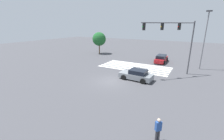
% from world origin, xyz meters
% --- Properties ---
extents(ground_plane, '(113.14, 113.14, 0.00)m').
position_xyz_m(ground_plane, '(0.00, 0.00, 0.00)').
color(ground_plane, '#47474C').
extents(crosswalk_markings, '(11.66, 5.35, 0.01)m').
position_xyz_m(crosswalk_markings, '(0.00, -7.83, 0.00)').
color(crosswalk_markings, silver).
rests_on(crosswalk_markings, ground_plane).
extents(traffic_signal_mast, '(5.63, 5.63, 7.40)m').
position_xyz_m(traffic_signal_mast, '(-6.23, -6.23, 5.50)').
color(traffic_signal_mast, '#47474C').
rests_on(traffic_signal_mast, ground_plane).
extents(car_0, '(4.35, 2.27, 1.39)m').
position_xyz_m(car_0, '(-2.47, -2.11, 0.66)').
color(car_0, gray).
rests_on(car_0, ground_plane).
extents(car_1, '(2.02, 4.86, 1.42)m').
position_xyz_m(car_1, '(-3.14, -13.51, 0.69)').
color(car_1, maroon).
rests_on(car_1, ground_plane).
extents(pedestrian, '(0.41, 0.41, 1.58)m').
position_xyz_m(pedestrian, '(-7.48, 7.49, 0.87)').
color(pedestrian, '#38383D').
rests_on(pedestrian, ground_plane).
extents(street_light_pole_b, '(0.80, 0.36, 8.94)m').
position_xyz_m(street_light_pole_b, '(-9.62, -11.88, 5.29)').
color(street_light_pole_b, slate).
rests_on(street_light_pole_b, ground_plane).
extents(tree_corner_a, '(3.28, 3.28, 5.23)m').
position_xyz_m(tree_corner_a, '(12.29, -15.21, 3.58)').
color(tree_corner_a, brown).
rests_on(tree_corner_a, ground_plane).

